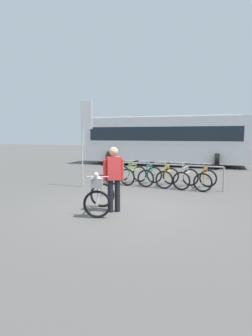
% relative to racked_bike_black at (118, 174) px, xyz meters
% --- Properties ---
extents(ground_plane, '(80.00, 80.00, 0.00)m').
position_rel_racked_bike_black_xyz_m(ground_plane, '(1.74, -3.84, -0.37)').
color(ground_plane, '#514F4C').
extents(bike_rack_rail, '(4.59, 0.50, 0.88)m').
position_rel_racked_bike_black_xyz_m(bike_rack_rail, '(1.83, -0.36, 0.33)').
color(bike_rack_rail, '#99999E').
rests_on(bike_rack_rail, ground).
extents(racked_bike_black, '(0.67, 1.12, 0.98)m').
position_rel_racked_bike_black_xyz_m(racked_bike_black, '(0.00, 0.00, 0.00)').
color(racked_bike_black, black).
rests_on(racked_bike_black, ground).
extents(racked_bike_lime, '(0.85, 1.20, 0.97)m').
position_rel_racked_bike_black_xyz_m(racked_bike_lime, '(0.70, -0.07, 0.00)').
color(racked_bike_lime, black).
rests_on(racked_bike_lime, ground).
extents(racked_bike_teal, '(0.73, 1.15, 0.97)m').
position_rel_racked_bike_black_xyz_m(racked_bike_teal, '(1.39, -0.14, -0.00)').
color(racked_bike_teal, black).
rests_on(racked_bike_teal, ground).
extents(racked_bike_yellow, '(0.70, 1.14, 0.98)m').
position_rel_racked_bike_black_xyz_m(racked_bike_yellow, '(2.09, -0.20, 0.00)').
color(racked_bike_yellow, black).
rests_on(racked_bike_yellow, ground).
extents(racked_bike_white, '(0.85, 1.20, 0.97)m').
position_rel_racked_bike_black_xyz_m(racked_bike_white, '(2.79, -0.27, 0.00)').
color(racked_bike_white, black).
rests_on(racked_bike_white, ground).
extents(racked_bike_orange, '(0.77, 1.16, 0.97)m').
position_rel_racked_bike_black_xyz_m(racked_bike_orange, '(3.48, -0.34, -0.00)').
color(racked_bike_orange, black).
rests_on(racked_bike_orange, ground).
extents(featured_bicycle, '(0.96, 1.25, 1.09)m').
position_rel_racked_bike_black_xyz_m(featured_bicycle, '(1.25, -4.45, 0.12)').
color(featured_bicycle, black).
rests_on(featured_bicycle, ground).
extents(person_with_featured_bike, '(0.46, 0.36, 1.64)m').
position_rel_racked_bike_black_xyz_m(person_with_featured_bike, '(1.53, -4.18, 0.54)').
color(person_with_featured_bike, black).
rests_on(person_with_featured_bike, ground).
extents(bus_distant, '(10.05, 3.54, 3.08)m').
position_rel_racked_bike_black_xyz_m(bus_distant, '(0.36, 7.24, 1.37)').
color(bus_distant, silver).
rests_on(bus_distant, ground).
extents(banner_flag, '(0.45, 0.05, 3.20)m').
position_rel_racked_bike_black_xyz_m(banner_flag, '(-0.76, -1.35, 1.86)').
color(banner_flag, '#B2B2B7').
rests_on(banner_flag, ground).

